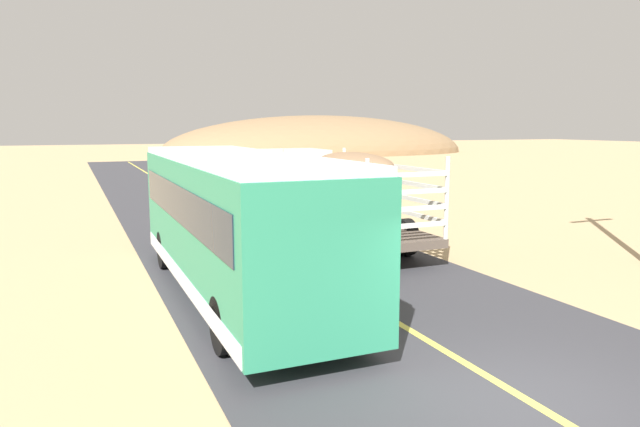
# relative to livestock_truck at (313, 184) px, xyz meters

# --- Properties ---
(ground_plane) EXTENTS (240.00, 240.00, 0.00)m
(ground_plane) POSITION_rel_livestock_truck_xyz_m (-2.20, -13.09, -1.79)
(ground_plane) COLOR tan
(road_surface) EXTENTS (8.00, 120.00, 0.02)m
(road_surface) POSITION_rel_livestock_truck_xyz_m (-2.20, -13.09, -1.78)
(road_surface) COLOR #38383D
(road_surface) RESTS_ON ground
(road_centre_line) EXTENTS (0.16, 117.60, 0.00)m
(road_centre_line) POSITION_rel_livestock_truck_xyz_m (-2.20, -13.09, -1.77)
(road_centre_line) COLOR #D8CC4C
(road_centre_line) RESTS_ON road_surface
(livestock_truck) EXTENTS (2.53, 9.70, 3.02)m
(livestock_truck) POSITION_rel_livestock_truck_xyz_m (0.00, 0.00, 0.00)
(livestock_truck) COLOR silver
(livestock_truck) RESTS_ON road_surface
(bus) EXTENTS (2.54, 10.00, 3.21)m
(bus) POSITION_rel_livestock_truck_xyz_m (-4.59, -6.55, -0.04)
(bus) COLOR #2D8C66
(bus) RESTS_ON road_surface
(distant_hill) EXTENTS (44.09, 23.84, 10.44)m
(distant_hill) POSITION_rel_livestock_truck_xyz_m (24.28, 56.16, -1.79)
(distant_hill) COLOR #8D6E4C
(distant_hill) RESTS_ON ground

